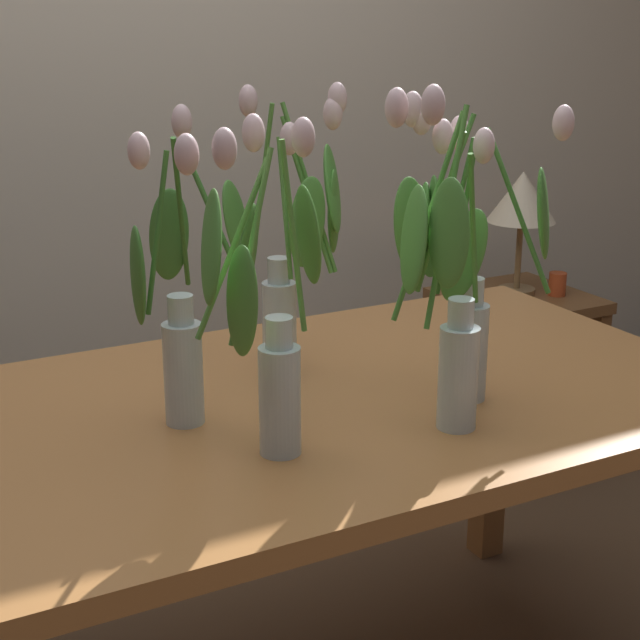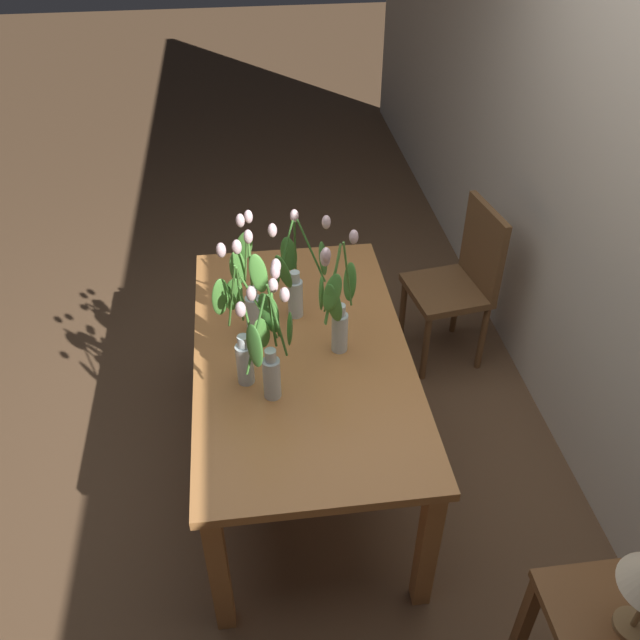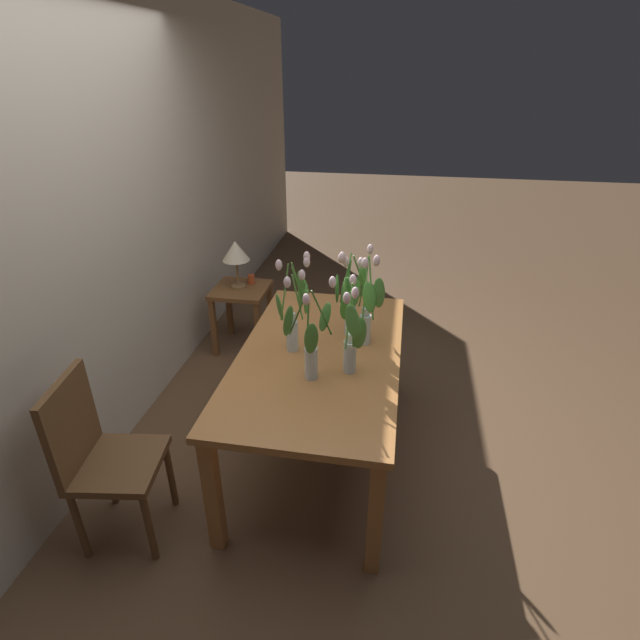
# 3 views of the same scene
# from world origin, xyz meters

# --- Properties ---
(room_wall_rear) EXTENTS (9.00, 0.10, 2.70)m
(room_wall_rear) POSITION_xyz_m (0.00, 1.33, 1.35)
(room_wall_rear) COLOR beige
(room_wall_rear) RESTS_ON ground
(dining_table) EXTENTS (1.60, 0.90, 0.74)m
(dining_table) POSITION_xyz_m (0.00, 0.00, 0.65)
(dining_table) COLOR #B7753D
(dining_table) RESTS_ON ground
(tulip_vase_0) EXTENTS (0.25, 0.17, 0.53)m
(tulip_vase_0) POSITION_xyz_m (-0.17, -0.19, 0.95)
(tulip_vase_0) COLOR silver
(tulip_vase_0) RESTS_ON dining_table
(tulip_vase_1) EXTENTS (0.25, 0.18, 0.56)m
(tulip_vase_1) POSITION_xyz_m (0.03, 0.14, 0.97)
(tulip_vase_1) COLOR silver
(tulip_vase_1) RESTS_ON dining_table
(tulip_vase_2) EXTENTS (0.25, 0.26, 0.58)m
(tulip_vase_2) POSITION_xyz_m (0.14, -0.23, 0.98)
(tulip_vase_2) COLOR silver
(tulip_vase_2) RESTS_ON dining_table
(tulip_vase_3) EXTENTS (0.22, 0.26, 0.53)m
(tulip_vase_3) POSITION_xyz_m (-0.24, 0.01, 0.94)
(tulip_vase_3) COLOR silver
(tulip_vase_3) RESTS_ON dining_table
(tulip_vase_4) EXTENTS (0.29, 0.20, 0.56)m
(tulip_vase_4) POSITION_xyz_m (0.24, -0.14, 0.97)
(tulip_vase_4) COLOR silver
(tulip_vase_4) RESTS_ON dining_table
(side_table) EXTENTS (0.44, 0.44, 0.55)m
(side_table) POSITION_xyz_m (1.21, 0.88, 0.43)
(side_table) COLOR brown
(side_table) RESTS_ON ground
(table_lamp) EXTENTS (0.22, 0.22, 0.40)m
(table_lamp) POSITION_xyz_m (1.22, 0.90, 0.86)
(table_lamp) COLOR olive
(table_lamp) RESTS_ON side_table
(pillar_candle) EXTENTS (0.06, 0.06, 0.07)m
(pillar_candle) POSITION_xyz_m (1.32, 0.82, 0.59)
(pillar_candle) COLOR #CC4C23
(pillar_candle) RESTS_ON side_table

